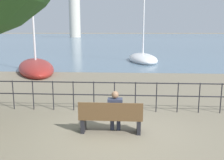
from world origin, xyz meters
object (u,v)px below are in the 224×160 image
Objects in this scene: sailboat_1 at (36,67)px; harbor_lighthouse at (75,15)px; sailboat_0 at (143,59)px; park_bench at (111,118)px; seated_person_left at (115,110)px.

harbor_lighthouse reaches higher than sailboat_1.
sailboat_0 is at bearing -74.56° from harbor_lighthouse.
sailboat_0 is at bearing 83.80° from park_bench.
sailboat_0 is 0.40× the size of harbor_lighthouse.
sailboat_1 reaches higher than park_bench.
harbor_lighthouse is (-26.90, 97.42, 10.27)m from sailboat_0.
harbor_lighthouse is at bearing 102.34° from park_bench.
park_bench is 17.16m from sailboat_0.
sailboat_1 is (-7.86, -6.55, 0.04)m from sailboat_0.
park_bench is 0.08× the size of harbor_lighthouse.
seated_person_left is at bearing -77.59° from harbor_lighthouse.
park_bench is 1.48× the size of seated_person_left.
park_bench is at bearing -103.89° from sailboat_0.
sailboat_1 is 106.19m from harbor_lighthouse.
harbor_lighthouse reaches higher than seated_person_left.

